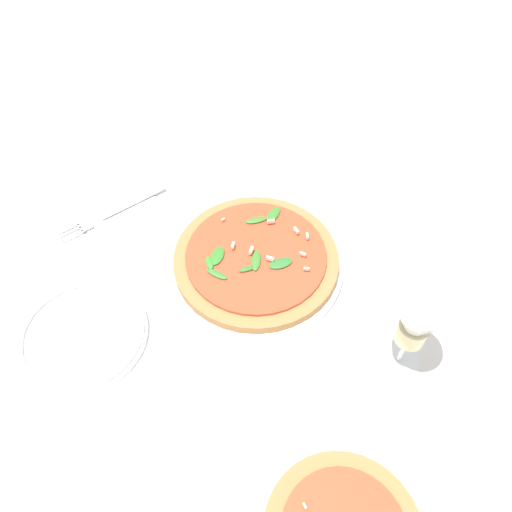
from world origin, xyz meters
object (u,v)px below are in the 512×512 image
object	(u,v)px
pizza_arugula_main	(256,260)
fork	(115,211)
side_plate_white	(83,334)
wine_glass	(415,325)

from	to	relation	value
pizza_arugula_main	fork	size ratio (longest dim) A/B	1.39
pizza_arugula_main	side_plate_white	size ratio (longest dim) A/B	1.49
wine_glass	fork	bearing A→B (deg)	-78.30
pizza_arugula_main	side_plate_white	xyz separation A→B (m)	(0.30, -0.10, -0.01)
pizza_arugula_main	side_plate_white	world-z (taller)	pizza_arugula_main
wine_glass	fork	world-z (taller)	wine_glass
fork	side_plate_white	size ratio (longest dim) A/B	1.08
pizza_arugula_main	fork	distance (m)	0.30
wine_glass	side_plate_white	world-z (taller)	wine_glass
wine_glass	side_plate_white	bearing A→B (deg)	-50.95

